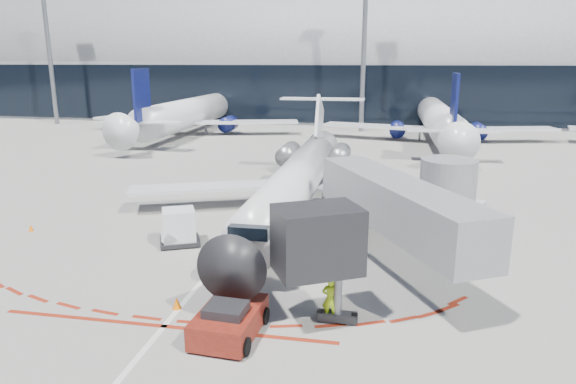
% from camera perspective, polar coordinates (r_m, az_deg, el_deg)
% --- Properties ---
extents(ground, '(260.00, 260.00, 0.00)m').
position_cam_1_polar(ground, '(31.61, -5.18, -4.60)').
color(ground, slate).
rests_on(ground, ground).
extents(apron_centerline, '(0.25, 40.00, 0.01)m').
position_cam_1_polar(apron_centerline, '(33.44, -4.26, -3.49)').
color(apron_centerline, silver).
rests_on(apron_centerline, ground).
extents(apron_stop_bar, '(14.00, 0.25, 0.01)m').
position_cam_1_polar(apron_stop_bar, '(21.70, -13.61, -14.29)').
color(apron_stop_bar, maroon).
rests_on(apron_stop_bar, ground).
extents(terminal_building, '(150.00, 24.15, 24.00)m').
position_cam_1_polar(terminal_building, '(94.08, 5.67, 13.33)').
color(terminal_building, '#9A9DA0').
rests_on(terminal_building, ground).
extents(jet_bridge, '(10.03, 15.20, 4.90)m').
position_cam_1_polar(jet_bridge, '(26.78, 13.46, -1.74)').
color(jet_bridge, gray).
rests_on(jet_bridge, ground).
extents(light_mast_west, '(0.70, 0.70, 25.00)m').
position_cam_1_polar(light_mast_west, '(93.42, -25.06, 14.52)').
color(light_mast_west, slate).
rests_on(light_mast_west, ground).
extents(light_mast_centre, '(0.70, 0.70, 25.00)m').
position_cam_1_polar(light_mast_centre, '(76.83, 8.45, 15.97)').
color(light_mast_centre, slate).
rests_on(light_mast_centre, ground).
extents(regional_jet, '(24.23, 29.88, 7.48)m').
position_cam_1_polar(regional_jet, '(34.78, 1.13, 1.51)').
color(regional_jet, silver).
rests_on(regional_jet, ground).
extents(pushback_tug, '(2.53, 5.51, 1.42)m').
position_cam_1_polar(pushback_tug, '(20.37, -6.54, -13.99)').
color(pushback_tug, '#5A150C').
rests_on(pushback_tug, ground).
extents(ramp_worker, '(0.72, 0.48, 1.92)m').
position_cam_1_polar(ramp_worker, '(21.16, 4.74, -11.77)').
color(ramp_worker, '#B1E718').
rests_on(ramp_worker, ground).
extents(uld_container, '(2.80, 2.64, 2.08)m').
position_cam_1_polar(uld_container, '(29.98, -12.00, -3.86)').
color(uld_container, black).
rests_on(uld_container, ground).
extents(safety_cone_left, '(0.31, 0.31, 0.43)m').
position_cam_1_polar(safety_cone_left, '(35.61, -26.67, -3.56)').
color(safety_cone_left, orange).
rests_on(safety_cone_left, ground).
extents(safety_cone_right, '(0.39, 0.39, 0.53)m').
position_cam_1_polar(safety_cone_right, '(22.82, -12.26, -11.96)').
color(safety_cone_right, orange).
rests_on(safety_cone_right, ground).
extents(bg_airliner_0, '(36.14, 38.26, 11.69)m').
position_cam_1_polar(bg_airliner_0, '(75.80, -10.72, 10.87)').
color(bg_airliner_0, silver).
rests_on(bg_airliner_0, ground).
extents(bg_airliner_1, '(34.86, 36.91, 11.28)m').
position_cam_1_polar(bg_airliner_1, '(70.10, 16.48, 10.09)').
color(bg_airliner_1, silver).
rests_on(bg_airliner_1, ground).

